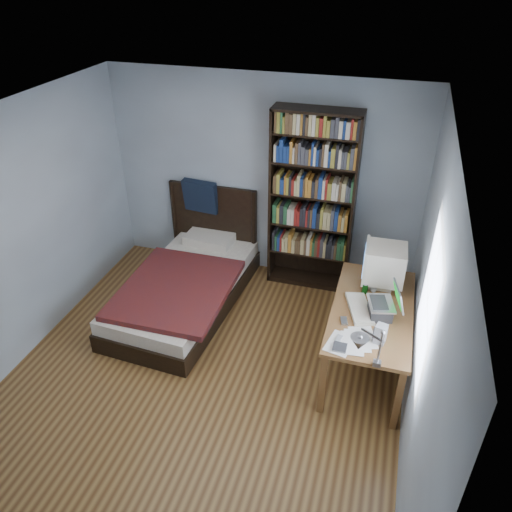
# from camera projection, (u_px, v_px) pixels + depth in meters

# --- Properties ---
(room) EXTENTS (4.20, 4.24, 2.50)m
(room) POSITION_uv_depth(u_px,v_px,m) (200.00, 273.00, 4.29)
(room) COLOR #543318
(room) RESTS_ON ground
(desk) EXTENTS (0.75, 1.50, 0.73)m
(desk) POSITION_uv_depth(u_px,v_px,m) (372.00, 310.00, 5.21)
(desk) COLOR brown
(desk) RESTS_ON floor
(crt_monitor) EXTENTS (0.41, 0.38, 0.46)m
(crt_monitor) POSITION_uv_depth(u_px,v_px,m) (383.00, 264.00, 4.90)
(crt_monitor) COLOR beige
(crt_monitor) RESTS_ON desk
(laptop) EXTENTS (0.35, 0.34, 0.36)m
(laptop) POSITION_uv_depth(u_px,v_px,m) (383.00, 307.00, 4.56)
(laptop) COLOR #2D2D30
(laptop) RESTS_ON desk
(desk_lamp) EXTENTS (0.25, 0.56, 0.66)m
(desk_lamp) POSITION_uv_depth(u_px,v_px,m) (363.00, 345.00, 3.50)
(desk_lamp) COLOR #99999E
(desk_lamp) RESTS_ON desk
(keyboard) EXTENTS (0.33, 0.51, 0.05)m
(keyboard) POSITION_uv_depth(u_px,v_px,m) (359.00, 309.00, 4.68)
(keyboard) COLOR beige
(keyboard) RESTS_ON desk
(speaker) EXTENTS (0.11, 0.11, 0.18)m
(speaker) POSITION_uv_depth(u_px,v_px,m) (381.00, 334.00, 4.27)
(speaker) COLOR gray
(speaker) RESTS_ON desk
(soda_can) EXTENTS (0.06, 0.06, 0.11)m
(soda_can) POSITION_uv_depth(u_px,v_px,m) (365.00, 288.00, 4.90)
(soda_can) COLOR #07330A
(soda_can) RESTS_ON desk
(mouse) EXTENTS (0.07, 0.12, 0.04)m
(mouse) POSITION_uv_depth(u_px,v_px,m) (373.00, 288.00, 4.95)
(mouse) COLOR silver
(mouse) RESTS_ON desk
(phone_silver) EXTENTS (0.08, 0.12, 0.02)m
(phone_silver) POSITION_uv_depth(u_px,v_px,m) (344.00, 321.00, 4.54)
(phone_silver) COLOR #B7B7BC
(phone_silver) RESTS_ON desk
(phone_grey) EXTENTS (0.06, 0.10, 0.02)m
(phone_grey) POSITION_uv_depth(u_px,v_px,m) (339.00, 339.00, 4.34)
(phone_grey) COLOR gray
(phone_grey) RESTS_ON desk
(external_drive) EXTENTS (0.12, 0.12, 0.02)m
(external_drive) POSITION_uv_depth(u_px,v_px,m) (340.00, 348.00, 4.24)
(external_drive) COLOR gray
(external_drive) RESTS_ON desk
(bookshelf) EXTENTS (0.99, 0.30, 2.19)m
(bookshelf) POSITION_uv_depth(u_px,v_px,m) (312.00, 203.00, 5.80)
(bookshelf) COLOR black
(bookshelf) RESTS_ON floor
(bed) EXTENTS (1.23, 2.26, 1.16)m
(bed) POSITION_uv_depth(u_px,v_px,m) (187.00, 283.00, 5.90)
(bed) COLOR black
(bed) RESTS_ON floor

